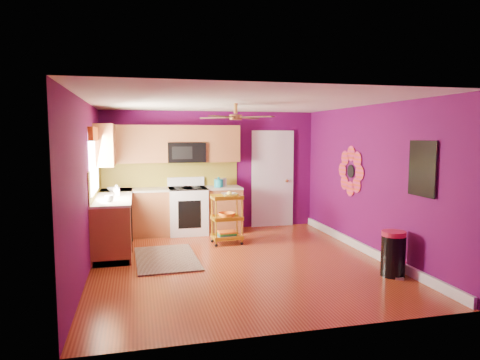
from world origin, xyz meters
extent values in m
plane|color=maroon|center=(0.00, 0.00, 0.00)|extent=(5.00, 5.00, 0.00)
cube|color=#56094C|center=(0.00, 2.50, 1.25)|extent=(4.50, 0.04, 2.50)
cube|color=#56094C|center=(0.00, -2.50, 1.25)|extent=(4.50, 0.04, 2.50)
cube|color=#56094C|center=(-2.25, 0.00, 1.25)|extent=(0.04, 5.00, 2.50)
cube|color=#56094C|center=(2.25, 0.00, 1.25)|extent=(0.04, 5.00, 2.50)
cube|color=silver|center=(0.00, 0.00, 2.50)|extent=(4.50, 5.00, 0.04)
cube|color=white|center=(2.22, 0.00, 0.07)|extent=(0.05, 4.90, 0.14)
cube|color=brown|center=(-1.95, 1.35, 0.45)|extent=(0.60, 2.30, 0.90)
cube|color=brown|center=(-0.85, 2.20, 0.45)|extent=(2.80, 0.60, 0.90)
cube|color=beige|center=(-1.95, 1.35, 0.92)|extent=(0.63, 2.30, 0.04)
cube|color=beige|center=(-0.85, 2.20, 0.92)|extent=(2.80, 0.63, 0.04)
cube|color=black|center=(-1.95, 1.35, 0.05)|extent=(0.54, 2.30, 0.10)
cube|color=black|center=(-0.85, 2.20, 0.05)|extent=(2.80, 0.54, 0.10)
cube|color=white|center=(-0.55, 2.17, 0.46)|extent=(0.76, 0.66, 0.92)
cube|color=black|center=(-0.55, 2.17, 0.93)|extent=(0.76, 0.62, 0.03)
cube|color=white|center=(-0.55, 2.45, 1.04)|extent=(0.76, 0.06, 0.18)
cube|color=black|center=(-0.55, 1.84, 0.45)|extent=(0.45, 0.02, 0.55)
cube|color=brown|center=(-1.59, 2.33, 1.83)|extent=(1.32, 0.33, 0.75)
cube|color=brown|center=(0.19, 2.33, 1.83)|extent=(0.72, 0.33, 0.75)
cube|color=brown|center=(-0.55, 2.33, 2.03)|extent=(0.76, 0.33, 0.34)
cube|color=brown|center=(-2.08, 1.85, 1.83)|extent=(0.33, 1.30, 0.75)
cube|color=black|center=(-0.55, 2.30, 1.65)|extent=(0.76, 0.38, 0.40)
cube|color=olive|center=(-0.85, 2.49, 1.20)|extent=(2.80, 0.01, 0.51)
cube|color=olive|center=(-2.24, 1.35, 1.20)|extent=(0.01, 2.30, 0.51)
cube|color=white|center=(-2.23, 1.05, 1.55)|extent=(0.03, 1.20, 1.00)
cube|color=orange|center=(-2.20, 1.05, 2.02)|extent=(0.08, 1.35, 0.22)
cube|color=white|center=(1.35, 2.48, 1.02)|extent=(0.85, 0.04, 2.05)
cube|color=white|center=(1.35, 2.46, 1.02)|extent=(0.95, 0.02, 2.15)
sphere|color=#BF8C3F|center=(1.67, 2.42, 1.00)|extent=(0.07, 0.07, 0.07)
cylinder|color=black|center=(2.23, 0.60, 1.35)|extent=(0.01, 0.24, 0.24)
cube|color=teal|center=(2.23, -1.40, 1.55)|extent=(0.03, 0.52, 0.72)
cube|color=black|center=(2.21, -1.40, 1.55)|extent=(0.01, 0.56, 0.76)
cylinder|color=#BF8C3F|center=(0.00, 0.20, 2.42)|extent=(0.06, 0.06, 0.16)
cylinder|color=#BF8C3F|center=(0.00, 0.20, 2.28)|extent=(0.20, 0.20, 0.08)
cube|color=#4C2D19|center=(0.27, 0.47, 2.28)|extent=(0.47, 0.47, 0.01)
cube|color=#4C2D19|center=(-0.27, 0.47, 2.28)|extent=(0.47, 0.47, 0.01)
cube|color=#4C2D19|center=(-0.27, -0.07, 2.28)|extent=(0.47, 0.47, 0.01)
cube|color=#4C2D19|center=(0.27, -0.07, 2.28)|extent=(0.47, 0.47, 0.01)
cube|color=black|center=(-1.10, 0.43, 0.01)|extent=(1.01, 1.60, 0.02)
cylinder|color=gold|center=(-0.18, 0.98, 0.46)|extent=(0.02, 0.02, 0.84)
cylinder|color=gold|center=(0.30, 1.00, 0.46)|extent=(0.02, 0.02, 0.84)
cylinder|color=gold|center=(-0.20, 1.32, 0.46)|extent=(0.02, 0.02, 0.84)
cylinder|color=gold|center=(0.29, 1.34, 0.46)|extent=(0.02, 0.02, 0.84)
sphere|color=black|center=(-0.18, 0.98, 0.03)|extent=(0.06, 0.06, 0.06)
sphere|color=black|center=(0.30, 1.00, 0.03)|extent=(0.06, 0.06, 0.06)
sphere|color=black|center=(-0.20, 1.32, 0.03)|extent=(0.06, 0.06, 0.06)
sphere|color=black|center=(0.29, 1.34, 0.03)|extent=(0.06, 0.06, 0.06)
cube|color=gold|center=(0.05, 1.16, 0.86)|extent=(0.56, 0.42, 0.03)
cube|color=gold|center=(0.05, 1.16, 0.47)|extent=(0.56, 0.42, 0.03)
cube|color=gold|center=(0.05, 1.16, 0.12)|extent=(0.56, 0.42, 0.03)
imported|color=beige|center=(0.10, 1.16, 0.91)|extent=(0.31, 0.31, 0.07)
sphere|color=yellow|center=(0.10, 1.16, 0.93)|extent=(0.10, 0.10, 0.10)
imported|color=orange|center=(0.05, 1.16, 0.54)|extent=(0.32, 0.32, 0.10)
cube|color=navy|center=(0.05, 1.16, 0.15)|extent=(0.33, 0.25, 0.04)
cube|color=#267233|center=(0.05, 1.16, 0.19)|extent=(0.33, 0.25, 0.03)
cube|color=orange|center=(0.05, 1.16, 0.22)|extent=(0.33, 0.25, 0.03)
cylinder|color=black|center=(1.98, -1.17, 0.29)|extent=(0.44, 0.44, 0.58)
cylinder|color=#B3193A|center=(1.98, -1.17, 0.61)|extent=(0.34, 0.34, 0.07)
cube|color=beige|center=(1.98, -1.34, 0.01)|extent=(0.13, 0.10, 0.03)
cylinder|color=teal|center=(0.09, 2.14, 1.02)|extent=(0.18, 0.18, 0.16)
sphere|color=teal|center=(0.09, 2.14, 1.12)|extent=(0.06, 0.06, 0.06)
cube|color=beige|center=(0.14, 2.19, 1.03)|extent=(0.22, 0.15, 0.18)
imported|color=#EA3F72|center=(-1.88, 1.31, 1.04)|extent=(0.09, 0.09, 0.19)
imported|color=white|center=(-1.92, 1.68, 1.02)|extent=(0.12, 0.12, 0.15)
imported|color=white|center=(-1.97, 2.02, 0.97)|extent=(0.26, 0.26, 0.06)
imported|color=white|center=(-1.97, 0.62, 0.99)|extent=(0.14, 0.14, 0.11)
camera|label=1|loc=(-1.53, -6.42, 2.00)|focal=32.00mm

